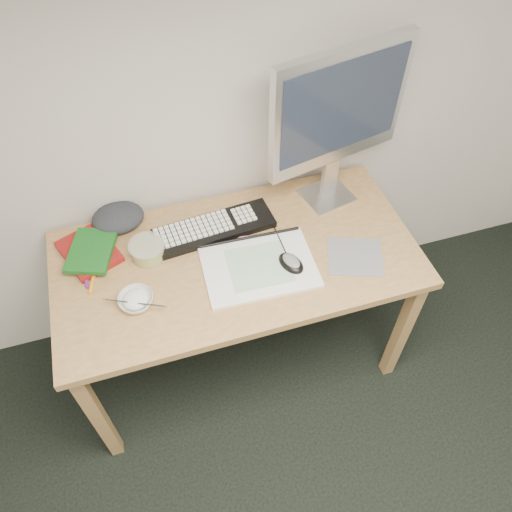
% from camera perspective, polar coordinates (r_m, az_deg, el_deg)
% --- Properties ---
extents(desk, '(1.40, 0.70, 0.75)m').
position_cam_1_polar(desk, '(1.99, -2.17, -1.54)').
color(desk, tan).
rests_on(desk, ground).
extents(mousepad, '(0.26, 0.25, 0.00)m').
position_cam_1_polar(mousepad, '(1.96, 11.26, -0.05)').
color(mousepad, slate).
rests_on(mousepad, desk).
extents(sketchpad, '(0.43, 0.32, 0.01)m').
position_cam_1_polar(sketchpad, '(1.88, 0.34, -1.21)').
color(sketchpad, white).
rests_on(sketchpad, desk).
extents(keyboard, '(0.49, 0.19, 0.03)m').
position_cam_1_polar(keyboard, '(2.01, -4.81, 3.19)').
color(keyboard, black).
rests_on(keyboard, desk).
extents(monitor, '(0.57, 0.22, 0.67)m').
position_cam_1_polar(monitor, '(1.91, 9.48, 15.90)').
color(monitor, silver).
rests_on(monitor, desk).
extents(mouse, '(0.11, 0.13, 0.04)m').
position_cam_1_polar(mouse, '(1.87, 4.05, -0.58)').
color(mouse, black).
rests_on(mouse, sketchpad).
extents(rice_bowl, '(0.15, 0.15, 0.04)m').
position_cam_1_polar(rice_bowl, '(1.82, -13.53, -4.98)').
color(rice_bowl, silver).
rests_on(rice_bowl, desk).
extents(chopsticks, '(0.21, 0.11, 0.02)m').
position_cam_1_polar(chopsticks, '(1.79, -13.69, -5.24)').
color(chopsticks, silver).
rests_on(chopsticks, rice_bowl).
extents(fruit_tub, '(0.14, 0.14, 0.07)m').
position_cam_1_polar(fruit_tub, '(1.94, -12.28, 0.63)').
color(fruit_tub, gold).
rests_on(fruit_tub, desk).
extents(book_red, '(0.25, 0.29, 0.02)m').
position_cam_1_polar(book_red, '(2.03, -18.54, 0.48)').
color(book_red, maroon).
rests_on(book_red, desk).
extents(book_green, '(0.22, 0.26, 0.02)m').
position_cam_1_polar(book_green, '(2.00, -18.30, 0.57)').
color(book_green, '#16591B').
rests_on(book_green, book_red).
extents(cloth_lump, '(0.20, 0.18, 0.07)m').
position_cam_1_polar(cloth_lump, '(2.09, -15.49, 4.24)').
color(cloth_lump, '#222329').
rests_on(cloth_lump, desk).
extents(pencil_pink, '(0.18, 0.04, 0.01)m').
position_cam_1_polar(pencil_pink, '(1.98, -2.58, 2.07)').
color(pencil_pink, pink).
rests_on(pencil_pink, desk).
extents(pencil_tan, '(0.13, 0.13, 0.01)m').
position_cam_1_polar(pencil_tan, '(1.97, -0.58, 1.62)').
color(pencil_tan, tan).
rests_on(pencil_tan, desk).
extents(pencil_black, '(0.16, 0.06, 0.01)m').
position_cam_1_polar(pencil_black, '(1.95, -0.55, 1.09)').
color(pencil_black, black).
rests_on(pencil_black, desk).
extents(marker_blue, '(0.03, 0.12, 0.01)m').
position_cam_1_polar(marker_blue, '(2.00, -18.34, -0.79)').
color(marker_blue, '#2126B4').
rests_on(marker_blue, desk).
extents(marker_orange, '(0.05, 0.14, 0.01)m').
position_cam_1_polar(marker_orange, '(1.95, -18.10, -2.39)').
color(marker_orange, orange).
rests_on(marker_orange, desk).
extents(marker_purple, '(0.02, 0.15, 0.01)m').
position_cam_1_polar(marker_purple, '(1.97, -18.94, -1.85)').
color(marker_purple, '#712485').
rests_on(marker_purple, desk).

